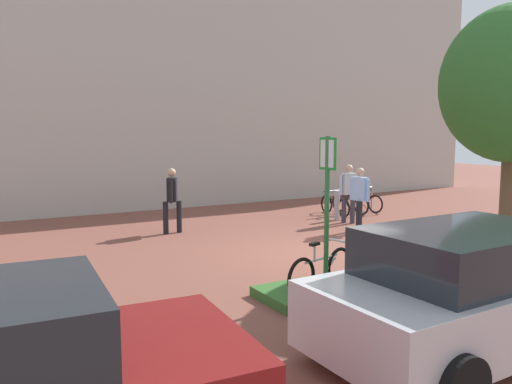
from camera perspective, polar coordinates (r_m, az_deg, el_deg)
name	(u,v)px	position (r m, az deg, el deg)	size (l,w,h in m)	color
ground_plane	(324,254)	(11.32, 7.64, -6.88)	(60.00, 60.00, 0.00)	brown
building_facade	(179,66)	(18.66, -8.68, 13.88)	(28.00, 1.20, 10.00)	#B2ADA3
planter_strip	(426,270)	(10.15, 18.62, -8.31)	(7.00, 1.10, 0.16)	#336028
parking_sign_post	(327,193)	(8.24, 8.01, -0.06)	(0.08, 0.36, 2.59)	#2D7238
bike_at_sign	(321,270)	(8.67, 7.35, -8.75)	(1.64, 0.55, 0.86)	black
bike_rack_cluster	(350,203)	(16.91, 10.52, -1.21)	(2.10, 1.69, 0.83)	#99999E
bollard_steel	(337,206)	(15.52, 9.09, -1.51)	(0.16, 0.16, 0.90)	#ADADB2
person_suited_dark	(172,196)	(13.47, -9.42, -0.48)	(0.52, 0.56, 1.72)	black
person_casual_tan	(349,190)	(15.03, 10.38, 0.24)	(0.60, 0.35, 1.72)	#383342
person_shirt_white	(360,195)	(13.78, 11.58, -0.37)	(0.40, 0.59, 1.72)	black
car_silver_sedan	(474,291)	(6.75, 23.29, -10.15)	(4.34, 2.10, 1.54)	#B7B7BC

